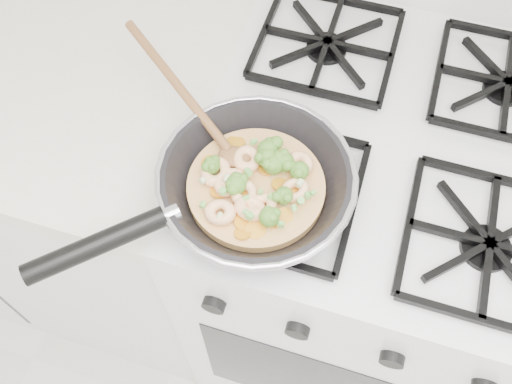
% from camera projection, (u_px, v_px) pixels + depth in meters
% --- Properties ---
extents(stove, '(0.60, 0.60, 0.92)m').
position_uv_depth(stove, '(354.00, 255.00, 1.25)').
color(stove, white).
rests_on(stove, ground).
extents(counter_left, '(1.00, 0.60, 0.90)m').
position_uv_depth(counter_left, '(35.00, 167.00, 1.38)').
color(counter_left, white).
rests_on(counter_left, ground).
extents(skillet, '(0.40, 0.42, 0.09)m').
position_uv_depth(skillet, '(252.00, 183.00, 0.77)').
color(skillet, black).
rests_on(skillet, stove).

